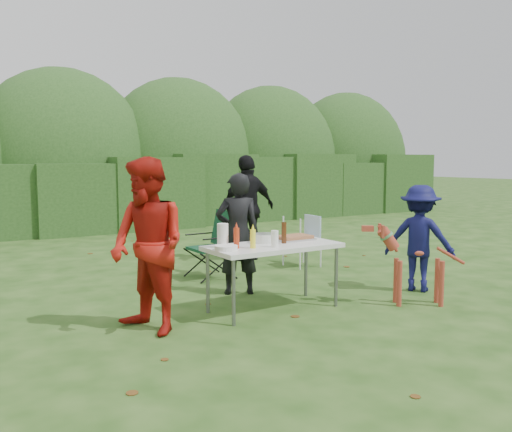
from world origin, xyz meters
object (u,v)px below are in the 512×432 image
folding_table (273,249)px  person_red_jacket (148,246)px  camping_chair (210,244)px  beer_bottle (284,233)px  dog (419,266)px  child (420,238)px  ketchup_bottle (236,238)px  person_cook (238,234)px  paper_towel_roll (223,236)px  lawn_chair (302,241)px  mustard_bottle (253,239)px  person_black_puffy (248,208)px

folding_table → person_red_jacket: bearing=-179.6°
folding_table → camping_chair: bearing=84.8°
folding_table → beer_bottle: (0.15, 0.01, 0.17)m
dog → child: bearing=-105.5°
person_red_jacket → ketchup_bottle: person_red_jacket is taller
person_cook → paper_towel_roll: bearing=72.5°
person_red_jacket → folding_table: bearing=74.1°
child → beer_bottle: 1.96m
folding_table → lawn_chair: bearing=45.2°
folding_table → dog: size_ratio=1.56×
person_red_jacket → child: (3.55, -0.27, -0.18)m
lawn_chair → beer_bottle: 2.46m
person_red_jacket → person_cook: bearing=103.0°
paper_towel_roll → person_cook: bearing=49.4°
folding_table → dog: bearing=-25.6°
mustard_bottle → ketchup_bottle: (-0.15, 0.09, 0.01)m
person_cook → paper_towel_roll: size_ratio=5.83×
beer_bottle → paper_towel_roll: paper_towel_roll is taller
mustard_bottle → lawn_chair: bearing=41.7°
folding_table → person_cook: 0.84m
child → lawn_chair: bearing=-24.7°
ketchup_bottle → beer_bottle: 0.63m
child → ketchup_bottle: bearing=51.1°
person_cook → camping_chair: (0.13, 0.98, -0.27)m
person_red_jacket → ketchup_bottle: (0.99, 0.01, -0.00)m
paper_towel_roll → folding_table: bearing=-11.5°
beer_bottle → paper_towel_roll: bearing=171.5°
person_black_puffy → paper_towel_roll: (-1.94, -2.60, -0.01)m
folding_table → dog: 1.72m
folding_table → paper_towel_roll: paper_towel_roll is taller
dog → paper_towel_roll: 2.32m
person_black_puffy → paper_towel_roll: size_ratio=6.75×
person_black_puffy → ketchup_bottle: bearing=52.7°
person_black_puffy → beer_bottle: size_ratio=7.32×
person_black_puffy → mustard_bottle: size_ratio=8.78×
camping_chair → beer_bottle: (-0.02, -1.81, 0.38)m
camping_chair → ketchup_bottle: camping_chair is taller
camping_chair → paper_towel_roll: bearing=65.6°
dog → mustard_bottle: size_ratio=4.81×
camping_chair → lawn_chair: 1.62m
child → lawn_chair: child is taller
child → mustard_bottle: child is taller
person_black_puffy → lawn_chair: (0.43, -0.93, -0.47)m
mustard_bottle → paper_towel_roll: 0.33m
child → ketchup_bottle: 2.58m
lawn_chair → paper_towel_roll: paper_towel_roll is taller
person_cook → lawn_chair: size_ratio=1.88×
person_cook → beer_bottle: 0.84m
person_red_jacket → paper_towel_roll: bearing=81.8°
folding_table → beer_bottle: beer_bottle is taller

